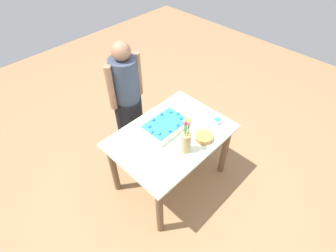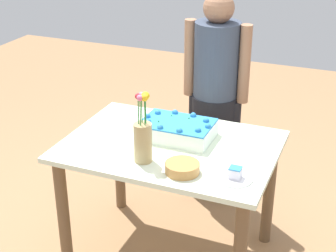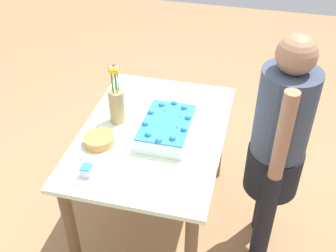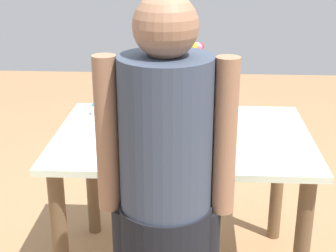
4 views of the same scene
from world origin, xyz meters
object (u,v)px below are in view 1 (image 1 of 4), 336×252
Objects in this scene: serving_plate_with_slice at (217,123)px; flower_vase at (186,140)px; person_standing at (127,95)px; cake_knife at (146,157)px; sheet_cake at (165,126)px; fruit_bowl at (204,137)px.

flower_vase reaches higher than serving_plate_with_slice.
flower_vase is 0.26× the size of person_standing.
sheet_cake is at bearing -90.26° from cake_knife.
flower_vase is (0.50, 0.00, 0.12)m from serving_plate_with_slice.
sheet_cake is 2.29× the size of serving_plate_with_slice.
fruit_bowl is at bearing 115.24° from sheet_cake.
sheet_cake is 0.28× the size of person_standing.
sheet_cake is at bearing -101.02° from flower_vase.
serving_plate_with_slice is (-0.44, 0.32, -0.03)m from sheet_cake.
flower_vase is at bearing 78.98° from sheet_cake.
person_standing is at bearing -47.14° from cake_knife.
person_standing is (-0.41, -0.76, 0.09)m from cake_knife.
serving_plate_with_slice reaches higher than fruit_bowl.
flower_vase is at bearing -8.40° from fruit_bowl.
sheet_cake reaches higher than cake_knife.
cake_knife is at bearing -22.88° from fruit_bowl.
person_standing is (-0.03, -0.64, 0.04)m from sheet_cake.
flower_vase is at bearing -5.54° from person_standing.
cake_knife is 0.87m from person_standing.
fruit_bowl is (-0.23, 0.03, -0.11)m from flower_vase.
serving_plate_with_slice is 0.51m from flower_vase.
serving_plate_with_slice is 1.04m from person_standing.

